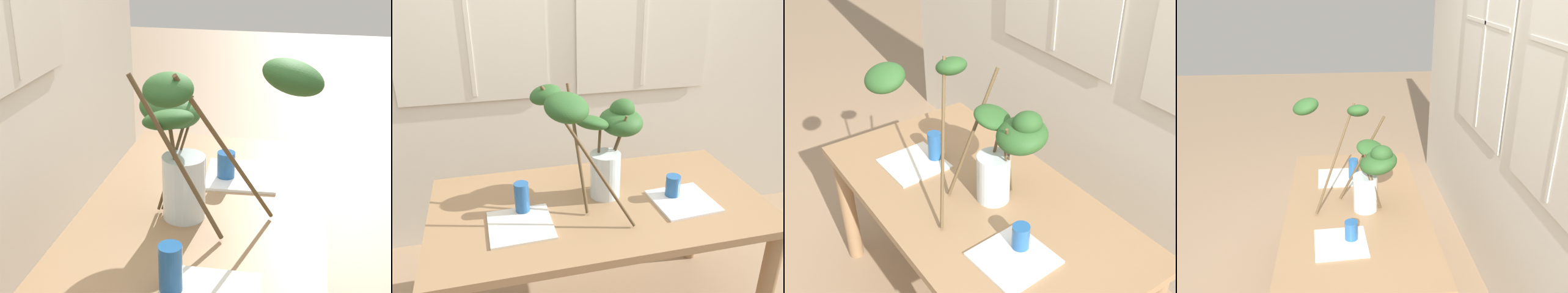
% 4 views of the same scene
% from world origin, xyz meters
% --- Properties ---
extents(back_wall_with_windows, '(4.17, 0.14, 2.62)m').
position_xyz_m(back_wall_with_windows, '(0.00, 0.96, 1.33)').
color(back_wall_with_windows, silver).
rests_on(back_wall_with_windows, ground).
extents(dining_table, '(1.55, 0.83, 0.72)m').
position_xyz_m(dining_table, '(0.00, 0.00, 0.61)').
color(dining_table, '#93704C').
rests_on(dining_table, ground).
extents(vase_with_branches, '(0.60, 0.67, 0.64)m').
position_xyz_m(vase_with_branches, '(0.02, 0.04, 1.03)').
color(vase_with_branches, silver).
rests_on(vase_with_branches, dining_table).
extents(drinking_glass_blue_left, '(0.06, 0.06, 0.15)m').
position_xyz_m(drinking_glass_blue_left, '(-0.36, 0.00, 0.80)').
color(drinking_glass_blue_left, '#235693').
rests_on(drinking_glass_blue_left, dining_table).
extents(drinking_glass_blue_right, '(0.07, 0.07, 0.11)m').
position_xyz_m(drinking_glass_blue_right, '(0.35, -0.04, 0.78)').
color(drinking_glass_blue_right, '#235693').
rests_on(drinking_glass_blue_right, dining_table).
extents(plate_square_left, '(0.28, 0.28, 0.01)m').
position_xyz_m(plate_square_left, '(-0.38, -0.11, 0.73)').
color(plate_square_left, silver).
rests_on(plate_square_left, dining_table).
extents(plate_square_right, '(0.29, 0.29, 0.01)m').
position_xyz_m(plate_square_right, '(0.38, -0.10, 0.73)').
color(plate_square_right, white).
rests_on(plate_square_right, dining_table).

